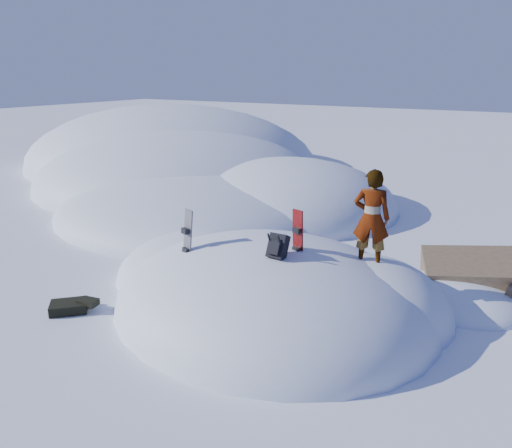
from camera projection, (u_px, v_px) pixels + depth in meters
The scene contains 9 objects.
ground at pixel (270, 310), 10.62m from camera, with size 120.00×120.00×0.00m, color white.
snow_mound at pixel (269, 304), 10.90m from camera, with size 8.00×6.00×3.00m.
snow_ridge at pixel (183, 177), 23.84m from camera, with size 21.50×18.50×6.40m.
rock_outcrop at pixel (479, 296), 11.24m from camera, with size 4.68×4.41×1.68m.
snowboard_red at pixel (298, 242), 9.86m from camera, with size 0.27×0.20×1.36m.
snowboard_dark at pixel (187, 243), 10.38m from camera, with size 0.31×0.26×1.43m.
backpack at pixel (277, 246), 9.51m from camera, with size 0.35×0.46×0.57m.
gear_pile at pixel (72, 306), 10.51m from camera, with size 1.01×0.89×0.26m.
person at pixel (371, 218), 9.74m from camera, with size 0.71×0.47×1.95m, color slate.
Camera 1 is at (4.72, -8.38, 4.88)m, focal length 35.00 mm.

